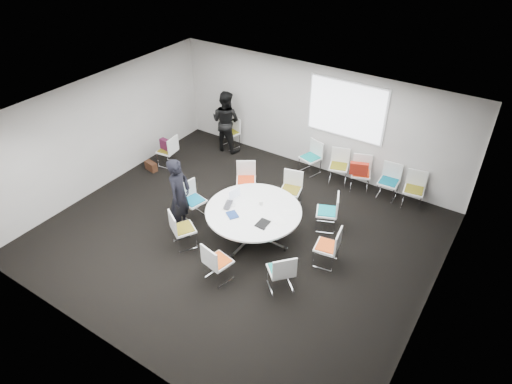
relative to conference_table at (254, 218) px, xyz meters
The scene contains 31 objects.
room_shell 0.92m from the conference_table, 146.39° to the right, with size 8.08×7.08×2.88m.
conference_table is the anchor object (origin of this frame).
projection_screen 3.61m from the conference_table, 81.53° to the left, with size 1.90×0.03×1.35m, color white.
chair_ring_a 1.70m from the conference_table, ahead, with size 0.52×0.53×0.88m.
chair_ring_b 1.66m from the conference_table, 44.10° to the left, with size 0.59×0.60×0.88m.
chair_ring_c 1.46m from the conference_table, 86.08° to the left, with size 0.55×0.54×0.88m.
chair_ring_d 1.60m from the conference_table, 129.86° to the left, with size 0.63×0.63×0.88m.
chair_ring_e 1.57m from the conference_table, behind, with size 0.53×0.54×0.88m.
chair_ring_f 1.52m from the conference_table, 136.31° to the right, with size 0.62×0.62×0.88m.
chair_ring_g 1.45m from the conference_table, 85.26° to the right, with size 0.54×0.53×0.88m.
chair_ring_h 1.60m from the conference_table, 37.68° to the right, with size 0.64×0.64×0.88m.
chair_back_a 3.04m from the conference_table, 93.80° to the left, with size 0.58×0.57×0.88m.
chair_back_b 3.09m from the conference_table, 78.87° to the left, with size 0.57×0.56×0.88m.
chair_back_c 3.26m from the conference_table, 68.52° to the left, with size 0.59×0.58×0.88m.
chair_back_d 3.58m from the conference_table, 57.91° to the left, with size 0.48×0.47×0.88m.
chair_back_e 3.93m from the conference_table, 50.17° to the left, with size 0.53×0.52×0.88m.
chair_spare_left 3.80m from the conference_table, 160.52° to the left, with size 0.50×0.51×0.88m.
chair_person_back 4.11m from the conference_table, 132.77° to the left, with size 0.56×0.55×0.88m.
person_main 1.64m from the conference_table, 157.50° to the right, with size 0.64×0.42×1.77m, color black.
person_back 4.01m from the conference_table, 134.42° to the left, with size 0.85×0.66×1.75m, color black.
laptop 0.56m from the conference_table, 164.13° to the right, with size 0.34×0.22×0.03m, color #333338.
laptop_lid 0.68m from the conference_table, 166.90° to the left, with size 0.30×0.02×0.22m, color silver.
notebook_black 0.55m from the conference_table, 34.81° to the right, with size 0.22×0.30×0.02m, color black.
tablet_folio 0.52m from the conference_table, 124.79° to the right, with size 0.26×0.20×0.03m, color navy.
papers_right 0.78m from the conference_table, 27.57° to the left, with size 0.30×0.21×0.00m, color white.
papers_front 0.68m from the conference_table, ahead, with size 0.30×0.21×0.00m, color white.
cup 0.36m from the conference_table, 85.80° to the left, with size 0.08×0.08×0.09m, color white.
phone 0.67m from the conference_table, 41.00° to the right, with size 0.14×0.07×0.01m, color black.
maroon_bag 3.81m from the conference_table, 160.62° to the left, with size 0.40×0.14×0.28m, color #46122C.
brown_bag 3.91m from the conference_table, 167.99° to the left, with size 0.36×0.16×0.24m, color #331C10.
red_jacket 3.05m from the conference_table, 66.87° to the left, with size 0.44×0.10×0.35m, color #A92314.
Camera 1 is at (4.51, -6.22, 6.48)m, focal length 32.00 mm.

